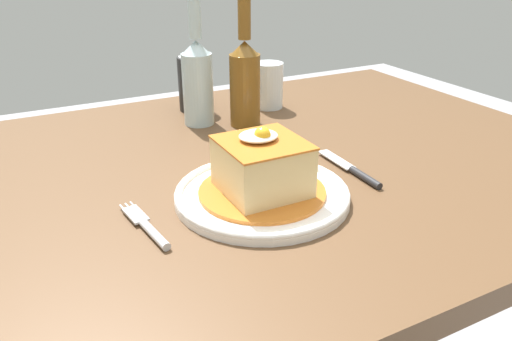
{
  "coord_description": "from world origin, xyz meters",
  "views": [
    {
      "loc": [
        -0.35,
        -0.73,
        1.11
      ],
      "look_at": [
        -0.03,
        -0.11,
        0.79
      ],
      "focal_mm": 35.24,
      "sensor_mm": 36.0,
      "label": 1
    }
  ],
  "objects_px": {
    "fork": "(148,228)",
    "soda_can": "(193,84)",
    "main_plate": "(262,194)",
    "knife": "(356,172)",
    "beer_bottle_amber": "(245,79)",
    "drinking_glass": "(268,88)",
    "beer_bottle_clear": "(197,78)"
  },
  "relations": [
    {
      "from": "main_plate",
      "to": "beer_bottle_clear",
      "type": "distance_m",
      "value": 0.38
    },
    {
      "from": "knife",
      "to": "fork",
      "type": "bearing_deg",
      "value": -178.13
    },
    {
      "from": "main_plate",
      "to": "fork",
      "type": "bearing_deg",
      "value": -176.53
    },
    {
      "from": "beer_bottle_amber",
      "to": "drinking_glass",
      "type": "xyz_separation_m",
      "value": [
        0.1,
        0.08,
        -0.05
      ]
    },
    {
      "from": "soda_can",
      "to": "beer_bottle_clear",
      "type": "bearing_deg",
      "value": -104.28
    },
    {
      "from": "fork",
      "to": "beer_bottle_amber",
      "type": "bearing_deg",
      "value": 46.41
    },
    {
      "from": "knife",
      "to": "beer_bottle_amber",
      "type": "relative_size",
      "value": 0.62
    },
    {
      "from": "fork",
      "to": "beer_bottle_amber",
      "type": "relative_size",
      "value": 0.53
    },
    {
      "from": "fork",
      "to": "beer_bottle_clear",
      "type": "height_order",
      "value": "beer_bottle_clear"
    },
    {
      "from": "main_plate",
      "to": "drinking_glass",
      "type": "distance_m",
      "value": 0.46
    },
    {
      "from": "knife",
      "to": "drinking_glass",
      "type": "relative_size",
      "value": 1.57
    },
    {
      "from": "fork",
      "to": "beer_bottle_clear",
      "type": "bearing_deg",
      "value": 59.13
    },
    {
      "from": "soda_can",
      "to": "beer_bottle_clear",
      "type": "relative_size",
      "value": 0.47
    },
    {
      "from": "beer_bottle_clear",
      "to": "drinking_glass",
      "type": "xyz_separation_m",
      "value": [
        0.19,
        0.03,
        -0.05
      ]
    },
    {
      "from": "main_plate",
      "to": "soda_can",
      "type": "distance_m",
      "value": 0.47
    },
    {
      "from": "soda_can",
      "to": "beer_bottle_clear",
      "type": "xyz_separation_m",
      "value": [
        -0.02,
        -0.1,
        0.04
      ]
    },
    {
      "from": "main_plate",
      "to": "soda_can",
      "type": "relative_size",
      "value": 2.16
    },
    {
      "from": "beer_bottle_amber",
      "to": "fork",
      "type": "bearing_deg",
      "value": -133.59
    },
    {
      "from": "knife",
      "to": "soda_can",
      "type": "xyz_separation_m",
      "value": [
        -0.11,
        0.46,
        0.06
      ]
    },
    {
      "from": "fork",
      "to": "beer_bottle_clear",
      "type": "xyz_separation_m",
      "value": [
        0.23,
        0.38,
        0.09
      ]
    },
    {
      "from": "knife",
      "to": "beer_bottle_amber",
      "type": "height_order",
      "value": "beer_bottle_amber"
    },
    {
      "from": "fork",
      "to": "soda_can",
      "type": "distance_m",
      "value": 0.54
    },
    {
      "from": "fork",
      "to": "knife",
      "type": "height_order",
      "value": "same"
    },
    {
      "from": "drinking_glass",
      "to": "beer_bottle_clear",
      "type": "bearing_deg",
      "value": -170.29
    },
    {
      "from": "fork",
      "to": "knife",
      "type": "xyz_separation_m",
      "value": [
        0.36,
        0.01,
        0.0
      ]
    },
    {
      "from": "beer_bottle_amber",
      "to": "main_plate",
      "type": "bearing_deg",
      "value": -112.14
    },
    {
      "from": "fork",
      "to": "soda_can",
      "type": "xyz_separation_m",
      "value": [
        0.25,
        0.47,
        0.06
      ]
    },
    {
      "from": "main_plate",
      "to": "beer_bottle_amber",
      "type": "height_order",
      "value": "beer_bottle_amber"
    },
    {
      "from": "fork",
      "to": "beer_bottle_amber",
      "type": "height_order",
      "value": "beer_bottle_amber"
    },
    {
      "from": "fork",
      "to": "knife",
      "type": "relative_size",
      "value": 0.86
    },
    {
      "from": "fork",
      "to": "soda_can",
      "type": "height_order",
      "value": "soda_can"
    },
    {
      "from": "knife",
      "to": "main_plate",
      "type": "bearing_deg",
      "value": -179.73
    }
  ]
}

